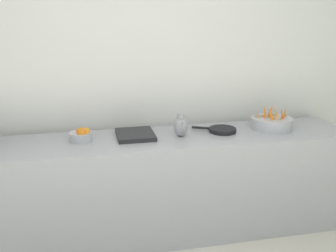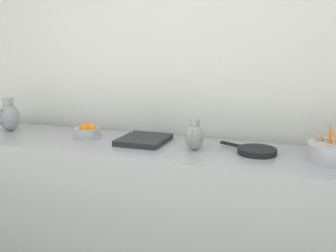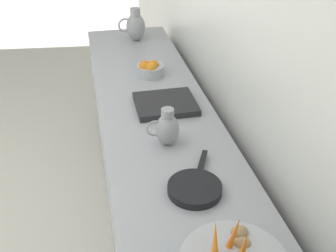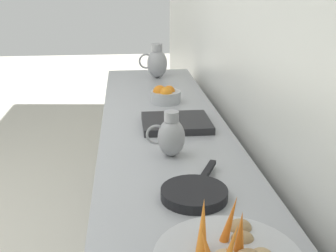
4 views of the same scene
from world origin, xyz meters
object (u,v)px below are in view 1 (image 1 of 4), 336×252
at_px(vegetable_colander, 271,122).
at_px(skillet_on_counter, 222,130).
at_px(orange_bowl, 81,135).
at_px(metal_pitcher_short, 181,126).

height_order(vegetable_colander, skillet_on_counter, vegetable_colander).
bearing_deg(vegetable_colander, orange_bowl, -90.38).
xyz_separation_m(metal_pitcher_short, skillet_on_counter, (-0.04, 0.37, -0.07)).
bearing_deg(vegetable_colander, metal_pitcher_short, -86.95).
xyz_separation_m(vegetable_colander, metal_pitcher_short, (0.04, -0.82, 0.03)).
distance_m(orange_bowl, skillet_on_counter, 1.17).
bearing_deg(metal_pitcher_short, orange_bowl, -93.94).
height_order(vegetable_colander, orange_bowl, vegetable_colander).
bearing_deg(metal_pitcher_short, skillet_on_counter, 96.29).
bearing_deg(orange_bowl, metal_pitcher_short, 86.06).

